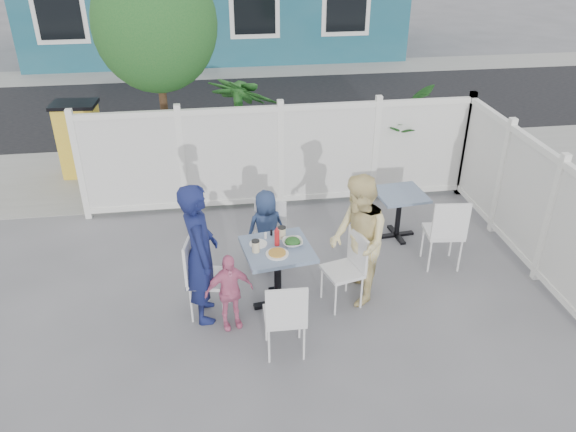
{
  "coord_description": "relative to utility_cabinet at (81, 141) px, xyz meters",
  "views": [
    {
      "loc": [
        -0.88,
        -5.29,
        4.09
      ],
      "look_at": [
        -0.08,
        0.33,
        0.95
      ],
      "focal_mm": 35.0,
      "sensor_mm": 36.0,
      "label": 1
    }
  ],
  "objects": [
    {
      "name": "fence_back",
      "position": [
        3.2,
        -1.6,
        0.17
      ],
      "size": [
        5.86,
        0.08,
        1.6
      ],
      "color": "white",
      "rests_on": "ground"
    },
    {
      "name": "far_sidewalk",
      "position": [
        3.1,
        6.6,
        -0.61
      ],
      "size": [
        24.0,
        1.6,
        0.01
      ],
      "primitive_type": "cube",
      "color": "gray",
      "rests_on": "ground"
    },
    {
      "name": "chair_spare",
      "position": [
        5.01,
        -3.61,
        -0.04
      ],
      "size": [
        0.49,
        0.47,
        0.98
      ],
      "rotation": [
        0.0,
        0.0,
        -0.1
      ],
      "color": "white",
      "rests_on": "ground"
    },
    {
      "name": "boy",
      "position": [
        2.8,
        -3.22,
        -0.09
      ],
      "size": [
        0.57,
        0.44,
        1.05
      ],
      "primitive_type": "imported",
      "rotation": [
        0.0,
        0.0,
        3.36
      ],
      "color": "navy",
      "rests_on": "ground"
    },
    {
      "name": "ground",
      "position": [
        3.1,
        -4.0,
        -0.61
      ],
      "size": [
        80.0,
        80.0,
        0.0
      ],
      "primitive_type": "plane",
      "color": "slate"
    },
    {
      "name": "toddler",
      "position": [
        2.27,
        -4.37,
        -0.16
      ],
      "size": [
        0.57,
        0.33,
        0.91
      ],
      "primitive_type": "imported",
      "rotation": [
        0.0,
        0.0,
        0.21
      ],
      "color": "pink",
      "rests_on": "ground"
    },
    {
      "name": "coffee_cup_a",
      "position": [
        2.6,
        -4.11,
        0.23
      ],
      "size": [
        0.08,
        0.08,
        0.13
      ],
      "primitive_type": "cylinder",
      "color": "beige",
      "rests_on": "main_table"
    },
    {
      "name": "plate_main",
      "position": [
        2.82,
        -4.21,
        0.18
      ],
      "size": [
        0.25,
        0.25,
        0.02
      ],
      "primitive_type": "cylinder",
      "color": "white",
      "rests_on": "main_table"
    },
    {
      "name": "salt_shaker",
      "position": [
        2.73,
        -3.85,
        0.21
      ],
      "size": [
        0.03,
        0.03,
        0.07
      ],
      "primitive_type": "cylinder",
      "color": "white",
      "rests_on": "main_table"
    },
    {
      "name": "plate_side",
      "position": [
        2.63,
        -3.97,
        0.18
      ],
      "size": [
        0.2,
        0.2,
        0.01
      ],
      "primitive_type": "cylinder",
      "color": "white",
      "rests_on": "main_table"
    },
    {
      "name": "tree",
      "position": [
        1.5,
        -0.7,
        1.98
      ],
      "size": [
        1.8,
        1.62,
        3.59
      ],
      "color": "#382316",
      "rests_on": "ground"
    },
    {
      "name": "fence_right",
      "position": [
        6.1,
        -3.4,
        0.17
      ],
      "size": [
        0.08,
        3.66,
        1.6
      ],
      "rotation": [
        0.0,
        0.0,
        1.57
      ],
      "color": "white",
      "rests_on": "ground"
    },
    {
      "name": "potted_shrub_a",
      "position": [
        2.72,
        -0.9,
        0.33
      ],
      "size": [
        1.43,
        1.43,
        1.88
      ],
      "primitive_type": "imported",
      "rotation": [
        0.0,
        0.0,
        2.63
      ],
      "color": "#19501F",
      "rests_on": "ground"
    },
    {
      "name": "woman",
      "position": [
        3.76,
        -4.06,
        0.17
      ],
      "size": [
        0.62,
        0.78,
        1.57
      ],
      "primitive_type": "imported",
      "rotation": [
        0.0,
        0.0,
        -1.54
      ],
      "color": "#EFC84B",
      "rests_on": "ground"
    },
    {
      "name": "potted_shrub_b",
      "position": [
        5.01,
        -1.0,
        0.19
      ],
      "size": [
        1.84,
        1.89,
        1.6
      ],
      "primitive_type": "imported",
      "rotation": [
        0.0,
        0.0,
        0.98
      ],
      "color": "#19501F",
      "rests_on": "ground"
    },
    {
      "name": "ketchup_bottle",
      "position": [
        2.84,
        -4.02,
        0.26
      ],
      "size": [
        0.06,
        0.06,
        0.19
      ],
      "primitive_type": "cylinder",
      "color": "red",
      "rests_on": "main_table"
    },
    {
      "name": "main_table",
      "position": [
        2.84,
        -4.07,
        -0.01
      ],
      "size": [
        0.84,
        0.84,
        0.78
      ],
      "rotation": [
        0.0,
        0.0,
        0.15
      ],
      "color": "slate",
      "rests_on": "ground"
    },
    {
      "name": "chair_near",
      "position": [
        2.81,
        -4.92,
        -0.08
      ],
      "size": [
        0.42,
        0.41,
        0.91
      ],
      "rotation": [
        0.0,
        0.0,
        -0.02
      ],
      "color": "white",
      "rests_on": "ground"
    },
    {
      "name": "utility_cabinet",
      "position": [
        0.0,
        0.0,
        0.0
      ],
      "size": [
        0.69,
        0.51,
        1.22
      ],
      "primitive_type": "cube",
      "rotation": [
        0.0,
        0.0,
        -0.07
      ],
      "color": "gold",
      "rests_on": "ground"
    },
    {
      "name": "chair_left",
      "position": [
        1.98,
        -4.09,
        -0.05
      ],
      "size": [
        0.5,
        0.52,
        0.97
      ],
      "rotation": [
        0.0,
        0.0,
        -1.78
      ],
      "color": "white",
      "rests_on": "ground"
    },
    {
      "name": "chair_back",
      "position": [
        2.84,
        -3.24,
        -0.1
      ],
      "size": [
        0.5,
        0.49,
        0.89
      ],
      "rotation": [
        0.0,
        0.0,
        2.83
      ],
      "color": "white",
      "rests_on": "ground"
    },
    {
      "name": "street",
      "position": [
        3.1,
        3.5,
        -0.61
      ],
      "size": [
        24.0,
        5.0,
        0.01
      ],
      "primitive_type": "cube",
      "color": "black",
      "rests_on": "ground"
    },
    {
      "name": "near_sidewalk",
      "position": [
        3.1,
        -0.2,
        -0.61
      ],
      "size": [
        24.0,
        2.6,
        0.01
      ],
      "primitive_type": "cube",
      "color": "gray",
      "rests_on": "ground"
    },
    {
      "name": "pepper_shaker",
      "position": [
        2.8,
        -3.79,
        0.2
      ],
      "size": [
        0.03,
        0.03,
        0.06
      ],
      "primitive_type": "cylinder",
      "color": "black",
      "rests_on": "main_table"
    },
    {
      "name": "coffee_cup_b",
      "position": [
        2.92,
        -3.87,
        0.23
      ],
      "size": [
        0.09,
        0.09,
        0.13
      ],
      "primitive_type": "cylinder",
      "color": "beige",
      "rests_on": "main_table"
    },
    {
      "name": "salad_bowl",
      "position": [
        3.01,
        -4.03,
        0.2
      ],
      "size": [
        0.23,
        0.23,
        0.06
      ],
      "primitive_type": "imported",
      "color": "white",
      "rests_on": "main_table"
    },
    {
      "name": "chair_right",
      "position": [
        3.65,
        -4.12,
        -0.08
      ],
      "size": [
        0.49,
        0.5,
        0.91
      ],
      "rotation": [
        0.0,
        0.0,
        1.83
      ],
      "color": "white",
      "rests_on": "ground"
    },
    {
      "name": "spare_table",
      "position": [
        4.69,
        -2.76,
        -0.09
      ],
      "size": [
        0.7,
        0.7,
        0.68
      ],
      "rotation": [
        0.0,
        0.0,
        0.1
      ],
      "color": "slate",
      "rests_on": "ground"
    },
    {
      "name": "man",
      "position": [
        1.99,
        -4.13,
        0.21
      ],
      "size": [
        0.45,
        0.63,
        1.64
      ],
      "primitive_type": "imported",
      "rotation": [
        0.0,
        0.0,
        1.66
      ],
      "color": "#151D51",
      "rests_on": "ground"
    }
  ]
}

